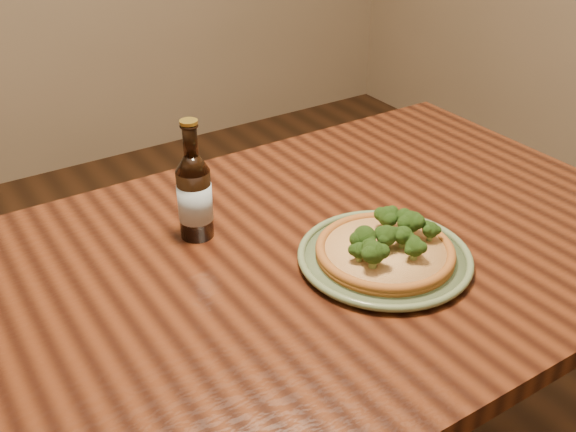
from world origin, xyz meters
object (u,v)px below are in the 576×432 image
table (271,305)px  beer_bottle (194,195)px  pizza (386,248)px  plate (385,257)px

table → beer_bottle: bearing=111.9°
table → beer_bottle: 0.25m
pizza → beer_bottle: beer_bottle is taller
table → pizza: bearing=-30.4°
pizza → table: bearing=149.6°
table → plate: plate is taller
table → beer_bottle: size_ratio=6.70×
pizza → beer_bottle: 0.37m
pizza → beer_bottle: size_ratio=1.06×
plate → pizza: 0.02m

